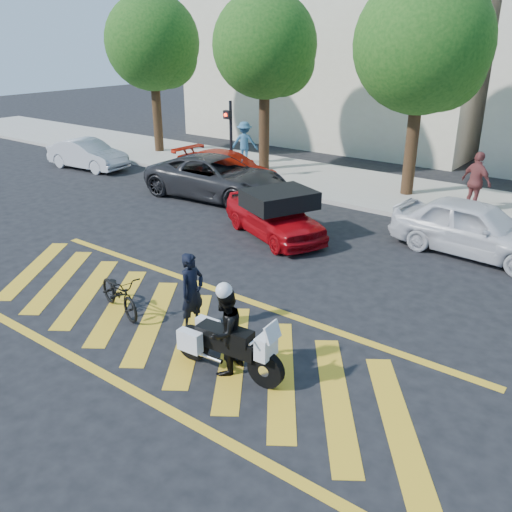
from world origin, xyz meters
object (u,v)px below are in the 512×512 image
Objects in this scene: officer_bike at (192,292)px; parked_left at (228,170)px; parked_far_left at (88,154)px; parked_mid_right at (474,228)px; bicycle at (119,293)px; officer_moto at (225,332)px; parked_mid_left at (218,177)px; police_motorcycle at (226,345)px; red_convertible at (274,215)px.

parked_left is at bearing 36.26° from officer_bike.
officer_bike is 0.42× the size of parked_far_left.
bicycle is at bearing 152.02° from parked_mid_right.
officer_bike is at bearing -121.56° from officer_moto.
parked_mid_left reaches higher than parked_far_left.
officer_bike is at bearing -124.59° from parked_far_left.
red_convertible reaches higher than police_motorcycle.
parked_far_left is (-13.43, 7.52, -0.18)m from officer_bike.
officer_bike is 5.73m from red_convertible.
officer_moto is 0.41× the size of parked_far_left.
parked_mid_right is at bearing -23.49° from officer_bike.
red_convertible is at bearing -121.77° from parked_mid_left.
parked_far_left is 0.83× the size of parked_left.
officer_moto is 0.29× the size of parked_mid_left.
parked_mid_right is (9.81, -1.40, 0.07)m from parked_left.
red_convertible is 0.84× the size of parked_left.
parked_mid_left is at bearing 127.07° from police_motorcycle.
red_convertible is at bearing -156.19° from officer_moto.
parked_far_left reaches higher than police_motorcycle.
parked_mid_right is at bearing -95.32° from parked_far_left.
officer_bike is 1.02× the size of officer_moto.
parked_mid_right is (1.76, 8.30, 0.21)m from police_motorcycle.
bicycle is 0.31× the size of parked_mid_left.
parked_mid_left is at bearing -151.63° from parked_left.
police_motorcycle is at bearing -79.88° from bicycle.
police_motorcycle is 11.09m from parked_mid_left.
bicycle is at bearing -151.08° from parked_left.
parked_left is at bearing 125.23° from police_motorcycle.
officer_moto is 0.41× the size of red_convertible.
police_motorcycle is 0.26m from officer_moto.
parked_mid_left reaches higher than parked_left.
parked_far_left is 16.70m from parked_mid_right.
parked_mid_left is (0.70, -1.40, 0.08)m from parked_left.
red_convertible reaches higher than parked_far_left.
red_convertible is 0.72× the size of parked_mid_left.
parked_mid_left reaches higher than red_convertible.
parked_far_left is at bearing 85.84° from parked_mid_left.
police_motorcycle is at bearing 172.26° from parked_mid_right.
red_convertible is (-3.35, 6.20, 0.12)m from police_motorcycle.
parked_left is (-8.04, 9.69, -0.12)m from officer_moto.
police_motorcycle is at bearing -142.60° from parked_mid_left.
officer_moto reaches higher than bicycle.
police_motorcycle is at bearing 74.95° from officer_moto.
officer_bike is 0.35× the size of parked_left.
parked_mid_left is at bearing 94.21° from parked_mid_right.
red_convertible is 4.52m from parked_mid_left.
officer_moto is at bearing -138.52° from parked_left.
officer_moto is at bearing -117.03° from officer_bike.
bicycle is 8.97m from parked_mid_left.
bicycle is 3.28m from police_motorcycle.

